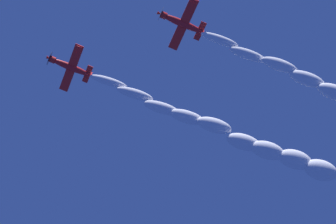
% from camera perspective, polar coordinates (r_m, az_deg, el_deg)
% --- Properties ---
extents(airplane_lead, '(7.05, 7.82, 2.30)m').
position_cam_1_polar(airplane_lead, '(88.30, -9.63, 4.40)').
color(airplane_lead, red).
extents(airplane_left_wingman, '(7.05, 7.83, 2.24)m').
position_cam_1_polar(airplane_left_wingman, '(82.10, 1.25, 8.70)').
color(airplane_left_wingman, red).
extents(smoke_trail_lead, '(39.86, 16.46, 6.81)m').
position_cam_1_polar(smoke_trail_lead, '(91.21, 8.23, -3.02)').
color(smoke_trail_lead, white).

